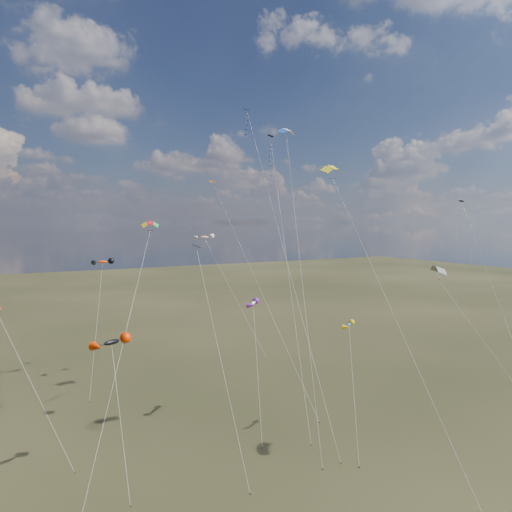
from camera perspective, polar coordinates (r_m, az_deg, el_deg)
ground at (r=50.02m, az=11.03°, el=-23.69°), size 400.00×400.00×0.00m
diamond_black_high at (r=67.27m, az=2.04°, el=10.80°), size 8.03×21.54×36.27m
diamond_navy_tall at (r=68.90m, az=-0.36°, el=13.65°), size 5.95×30.08×40.66m
diamond_black_mid at (r=49.92m, az=-6.16°, el=-4.89°), size 2.37×17.07×20.79m
diamond_navy_right at (r=72.33m, az=24.54°, el=2.81°), size 7.66×17.60×26.59m
diamond_orange_center at (r=61.78m, az=-2.00°, el=1.51°), size 5.56×19.70×29.36m
parafoil_yellow at (r=50.93m, az=9.65°, el=10.73°), size 4.46×23.70×29.99m
parafoil_blue_white at (r=63.05m, az=3.88°, el=15.32°), size 9.37×19.78×36.34m
parafoil_striped at (r=47.65m, az=21.94°, el=-1.38°), size 7.11×13.66×19.66m
parafoil_tricolor at (r=55.71m, az=-13.13°, el=3.85°), size 12.11×18.18×23.83m
novelty_black_orange at (r=45.58m, az=-17.59°, el=-10.26°), size 3.71×8.31×12.72m
novelty_orange_black at (r=72.71m, az=-18.63°, el=-0.75°), size 5.47×10.98×17.94m
novelty_white_purple at (r=54.78m, az=-0.33°, el=-5.93°), size 4.48×9.10×14.19m
novelty_redwhite_stripe at (r=84.98m, az=-6.44°, el=2.32°), size 8.27×12.52×21.23m
novelty_blue_yellow at (r=52.36m, az=11.55°, el=-8.48°), size 5.67×7.91×12.37m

